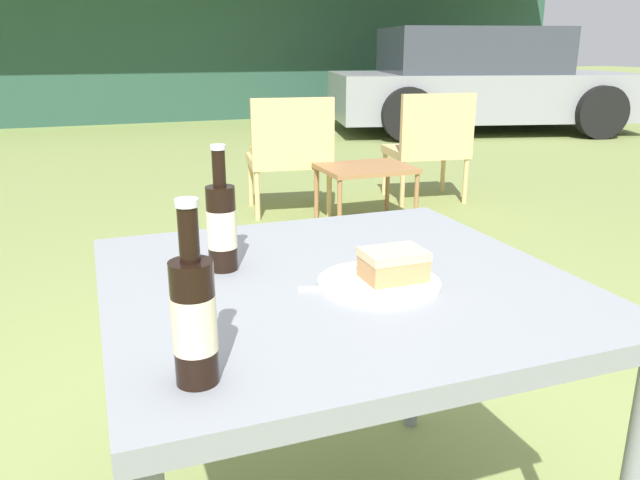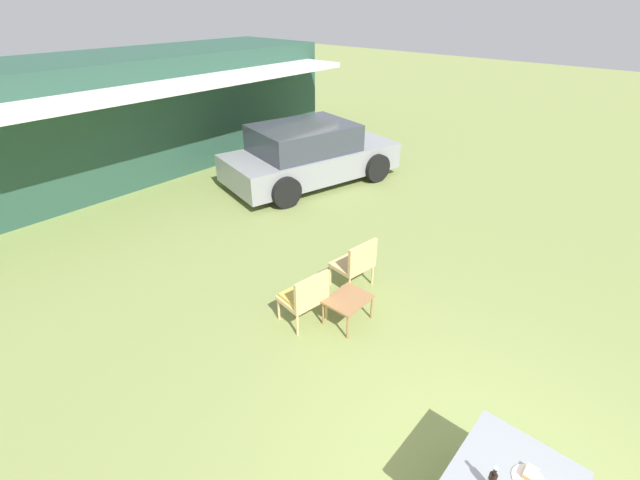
{
  "view_description": "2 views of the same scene",
  "coord_description": "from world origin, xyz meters",
  "px_view_note": "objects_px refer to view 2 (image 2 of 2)",
  "views": [
    {
      "loc": [
        -0.45,
        -1.1,
        1.14
      ],
      "look_at": [
        0.0,
        0.1,
        0.74
      ],
      "focal_mm": 35.0,
      "sensor_mm": 36.0,
      "label": 1
    },
    {
      "loc": [
        -2.45,
        -0.14,
        3.93
      ],
      "look_at": [
        1.52,
        3.34,
        0.9
      ],
      "focal_mm": 24.0,
      "sensor_mm": 36.0,
      "label": 2
    }
  ],
  "objects_px": {
    "wicker_chair_cushioned": "(305,295)",
    "cake_on_plate": "(529,476)",
    "parked_car": "(309,155)",
    "garden_side_table": "(348,301)",
    "wicker_chair_plain": "(356,262)"
  },
  "relations": [
    {
      "from": "wicker_chair_cushioned",
      "to": "cake_on_plate",
      "type": "distance_m",
      "value": 3.21
    },
    {
      "from": "parked_car",
      "to": "cake_on_plate",
      "type": "height_order",
      "value": "parked_car"
    },
    {
      "from": "wicker_chair_cushioned",
      "to": "wicker_chair_plain",
      "type": "relative_size",
      "value": 1.0
    },
    {
      "from": "wicker_chair_cushioned",
      "to": "garden_side_table",
      "type": "distance_m",
      "value": 0.59
    },
    {
      "from": "garden_side_table",
      "to": "wicker_chair_plain",
      "type": "bearing_deg",
      "value": 29.79
    },
    {
      "from": "wicker_chair_cushioned",
      "to": "parked_car",
      "type": "bearing_deg",
      "value": -129.78
    },
    {
      "from": "wicker_chair_cushioned",
      "to": "cake_on_plate",
      "type": "relative_size",
      "value": 3.4
    },
    {
      "from": "wicker_chair_plain",
      "to": "garden_side_table",
      "type": "xyz_separation_m",
      "value": [
        -0.71,
        -0.41,
        -0.11
      ]
    },
    {
      "from": "parked_car",
      "to": "garden_side_table",
      "type": "distance_m",
      "value": 5.18
    },
    {
      "from": "parked_car",
      "to": "wicker_chair_cushioned",
      "type": "xyz_separation_m",
      "value": [
        -3.83,
        -3.43,
        -0.22
      ]
    },
    {
      "from": "wicker_chair_cushioned",
      "to": "wicker_chair_plain",
      "type": "distance_m",
      "value": 1.1
    },
    {
      "from": "wicker_chair_cushioned",
      "to": "wicker_chair_plain",
      "type": "bearing_deg",
      "value": -172.8
    },
    {
      "from": "parked_car",
      "to": "garden_side_table",
      "type": "bearing_deg",
      "value": -117.79
    },
    {
      "from": "garden_side_table",
      "to": "parked_car",
      "type": "bearing_deg",
      "value": 48.32
    },
    {
      "from": "garden_side_table",
      "to": "cake_on_plate",
      "type": "height_order",
      "value": "cake_on_plate"
    }
  ]
}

